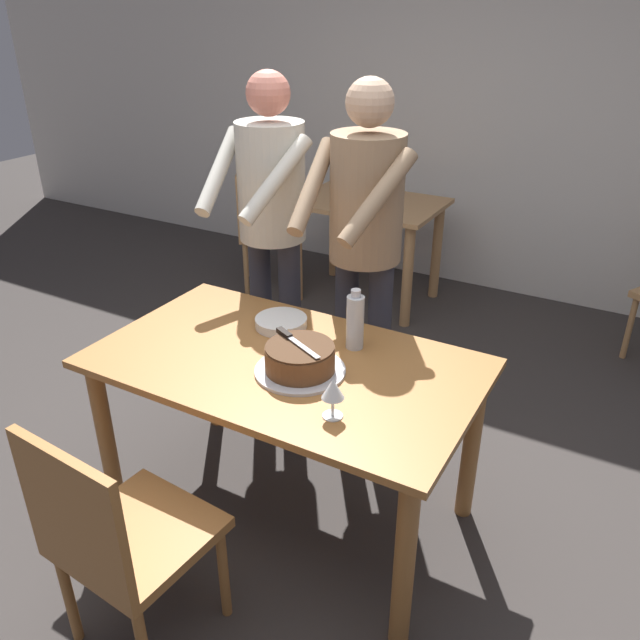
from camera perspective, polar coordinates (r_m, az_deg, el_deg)
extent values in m
plane|color=#383330|center=(2.89, -2.78, -16.52)|extent=(14.00, 14.00, 0.00)
cube|color=silver|center=(4.80, 16.17, 18.23)|extent=(10.00, 0.12, 2.70)
cube|color=#9E6633|center=(2.45, -3.15, -3.91)|extent=(1.48, 0.86, 0.03)
cylinder|color=#9E6633|center=(2.82, -18.68, -10.06)|extent=(0.07, 0.07, 0.72)
cylinder|color=#9E6633|center=(2.21, 7.59, -20.94)|extent=(0.07, 0.07, 0.72)
cylinder|color=#9E6633|center=(3.23, -9.66, -3.82)|extent=(0.07, 0.07, 0.72)
cylinder|color=#9E6633|center=(2.71, 13.46, -10.86)|extent=(0.07, 0.07, 0.72)
cylinder|color=silver|center=(2.36, -1.80, -4.55)|extent=(0.34, 0.34, 0.01)
cylinder|color=brown|center=(2.34, -1.82, -3.48)|extent=(0.26, 0.26, 0.09)
cylinder|color=#432A18|center=(2.31, -1.83, -2.43)|extent=(0.25, 0.25, 0.01)
cube|color=silver|center=(2.29, -1.56, -2.42)|extent=(0.19, 0.10, 0.00)
cube|color=black|center=(2.39, -3.28, -1.16)|extent=(0.08, 0.06, 0.02)
cylinder|color=white|center=(2.69, -3.51, -0.48)|extent=(0.22, 0.22, 0.01)
cylinder|color=white|center=(2.68, -3.51, -0.29)|extent=(0.22, 0.22, 0.01)
cylinder|color=white|center=(2.68, -3.52, -0.10)|extent=(0.22, 0.22, 0.01)
cylinder|color=white|center=(2.67, -3.52, 0.09)|extent=(0.22, 0.22, 0.01)
cylinder|color=silver|center=(2.13, 1.14, -8.59)|extent=(0.07, 0.07, 0.00)
cylinder|color=silver|center=(2.11, 1.15, -7.77)|extent=(0.01, 0.01, 0.07)
cone|color=silver|center=(2.07, 1.17, -6.18)|extent=(0.08, 0.08, 0.07)
cylinder|color=silver|center=(2.48, 3.17, -0.22)|extent=(0.07, 0.07, 0.22)
cylinder|color=silver|center=(2.42, 3.25, 2.41)|extent=(0.04, 0.04, 0.03)
cylinder|color=#2D2D38|center=(3.03, 5.22, -3.25)|extent=(0.11, 0.11, 0.95)
cylinder|color=#2D2D38|center=(3.10, 2.33, -2.32)|extent=(0.11, 0.11, 0.95)
cylinder|color=#997A5B|center=(2.77, 4.22, 10.83)|extent=(0.32, 0.32, 0.55)
sphere|color=tan|center=(2.69, 4.51, 18.94)|extent=(0.20, 0.20, 0.20)
cylinder|color=#997A5B|center=(2.53, 5.24, 10.90)|extent=(0.19, 0.42, 0.34)
cylinder|color=#997A5B|center=(2.69, -0.68, 11.97)|extent=(0.12, 0.42, 0.34)
cylinder|color=#2D2D38|center=(3.26, -2.66, -0.78)|extent=(0.11, 0.11, 0.95)
cylinder|color=#2D2D38|center=(3.36, -5.22, -0.04)|extent=(0.11, 0.11, 0.95)
cylinder|color=beige|center=(3.04, -4.41, 12.26)|extent=(0.32, 0.32, 0.55)
sphere|color=tan|center=(2.97, -4.69, 19.67)|extent=(0.20, 0.20, 0.20)
cylinder|color=beige|center=(2.79, -3.99, 12.48)|extent=(0.17, 0.42, 0.34)
cylinder|color=beige|center=(2.98, -9.05, 13.13)|extent=(0.14, 0.42, 0.34)
cube|color=#9E6633|center=(2.25, -15.95, -18.10)|extent=(0.47, 0.47, 0.04)
cylinder|color=#9E6633|center=(2.59, -14.98, -17.67)|extent=(0.04, 0.04, 0.41)
cylinder|color=#9E6633|center=(2.40, -8.67, -21.49)|extent=(0.04, 0.04, 0.41)
cylinder|color=#9E6633|center=(2.46, -21.67, -22.06)|extent=(0.04, 0.04, 0.41)
cube|color=#9E6633|center=(2.01, -21.36, -16.13)|extent=(0.44, 0.06, 0.45)
cube|color=tan|center=(4.50, 4.44, 10.46)|extent=(1.00, 0.70, 0.03)
cylinder|color=tan|center=(4.58, -2.05, 5.93)|extent=(0.07, 0.07, 0.71)
cylinder|color=tan|center=(4.23, 7.87, 3.86)|extent=(0.07, 0.07, 0.71)
cylinder|color=tan|center=(5.03, 1.25, 7.88)|extent=(0.07, 0.07, 0.71)
cylinder|color=tan|center=(4.71, 10.44, 6.10)|extent=(0.07, 0.07, 0.71)
cylinder|color=tan|center=(4.29, 26.06, -0.65)|extent=(0.04, 0.04, 0.41)
cube|color=tan|center=(4.82, -4.49, 7.92)|extent=(0.61, 0.61, 0.04)
cylinder|color=tan|center=(5.07, -2.27, 6.22)|extent=(0.04, 0.04, 0.41)
cylinder|color=tan|center=(4.73, -2.26, 4.67)|extent=(0.04, 0.04, 0.41)
cylinder|color=tan|center=(5.08, -6.40, 6.13)|extent=(0.04, 0.04, 0.41)
cylinder|color=tan|center=(4.74, -6.67, 4.58)|extent=(0.04, 0.04, 0.41)
cube|color=tan|center=(4.76, -7.11, 10.64)|extent=(0.26, 0.39, 0.45)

